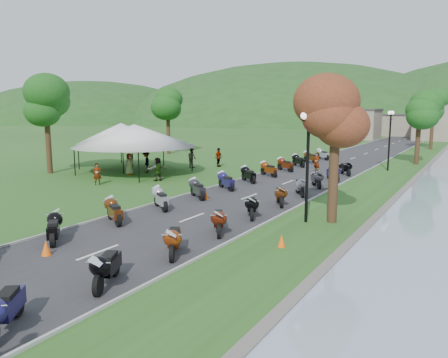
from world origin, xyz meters
The scene contains 12 objects.
road centered at (0.00, 40.00, 0.01)m, with size 7.00×120.00×0.02m, color #313133.
far_building centered at (-2.00, 85.00, 2.50)m, with size 18.00×16.00×5.00m, color gray.
moto_row_left centered at (-2.45, 18.35, 0.55)m, with size 2.60×52.06×1.10m, color #331411, non-canonical shape.
moto_row_right centered at (2.47, 17.60, 0.55)m, with size 2.60×34.37×1.10m, color #331411, non-canonical shape.
vendor_tent_main centered at (-12.43, 25.83, 2.00)m, with size 6.62×6.62×4.00m, color silver, non-canonical shape.
vendor_tent_side centered at (-15.77, 27.82, 2.00)m, with size 5.21×5.21×4.00m, color silver, non-canonical shape.
tree_park_left centered at (-18.60, 22.40, 4.50)m, with size 3.24×3.24×9.00m, color #20611C, non-canonical shape.
tree_lakeside centered at (6.04, 18.61, 3.99)m, with size 2.87×2.87×7.98m, color #20611C, non-canonical shape.
pedestrian_a centered at (-10.96, 20.34, 0.00)m, with size 0.56×0.41×1.53m, color slate.
pedestrian_b centered at (-10.52, 31.14, 0.00)m, with size 0.86×0.47×1.76m, color slate.
pedestrian_c centered at (-11.91, 26.56, 0.00)m, with size 1.16×0.48×1.80m, color slate.
traffic_cone_near centered at (-1.35, 8.82, 0.29)m, with size 0.37×0.37×0.57m, color #F2590C.
Camera 1 is at (11.73, -0.82, 5.17)m, focal length 35.00 mm.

